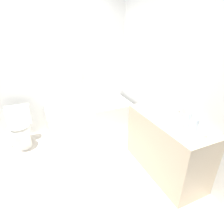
{
  "coord_description": "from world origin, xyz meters",
  "views": [
    {
      "loc": [
        -0.23,
        -2.15,
        1.95
      ],
      "look_at": [
        0.79,
        0.19,
        0.75
      ],
      "focal_mm": 28.78,
      "sensor_mm": 36.0,
      "label": 1
    }
  ],
  "objects_px": {
    "bathtub": "(90,117)",
    "water_bottle_1": "(152,101)",
    "drinking_glass_0": "(182,124)",
    "sink_basin": "(167,116)",
    "sink_faucet": "(179,113)",
    "toilet": "(20,128)",
    "drinking_glass_3": "(203,136)",
    "water_bottle_2": "(188,121)",
    "drinking_glass_2": "(159,106)",
    "drinking_glass_1": "(147,102)",
    "toilet_paper_roll": "(9,145)",
    "water_bottle_0": "(195,127)"
  },
  "relations": [
    {
      "from": "drinking_glass_0",
      "to": "drinking_glass_1",
      "type": "bearing_deg",
      "value": 89.74
    },
    {
      "from": "drinking_glass_3",
      "to": "sink_faucet",
      "type": "bearing_deg",
      "value": 72.54
    },
    {
      "from": "drinking_glass_1",
      "to": "bathtub",
      "type": "bearing_deg",
      "value": 122.37
    },
    {
      "from": "drinking_glass_0",
      "to": "sink_basin",
      "type": "bearing_deg",
      "value": 89.64
    },
    {
      "from": "drinking_glass_1",
      "to": "toilet_paper_roll",
      "type": "xyz_separation_m",
      "value": [
        -2.17,
        0.98,
        -0.83
      ]
    },
    {
      "from": "toilet",
      "to": "drinking_glass_3",
      "type": "height_order",
      "value": "drinking_glass_3"
    },
    {
      "from": "water_bottle_1",
      "to": "drinking_glass_2",
      "type": "distance_m",
      "value": 0.12
    },
    {
      "from": "water_bottle_1",
      "to": "toilet_paper_roll",
      "type": "distance_m",
      "value": 2.6
    },
    {
      "from": "water_bottle_2",
      "to": "drinking_glass_0",
      "type": "bearing_deg",
      "value": 90.8
    },
    {
      "from": "sink_faucet",
      "to": "toilet_paper_roll",
      "type": "relative_size",
      "value": 1.11
    },
    {
      "from": "water_bottle_2",
      "to": "bathtub",
      "type": "bearing_deg",
      "value": 109.02
    },
    {
      "from": "sink_basin",
      "to": "water_bottle_0",
      "type": "height_order",
      "value": "water_bottle_0"
    },
    {
      "from": "drinking_glass_3",
      "to": "drinking_glass_2",
      "type": "bearing_deg",
      "value": 86.13
    },
    {
      "from": "water_bottle_2",
      "to": "drinking_glass_3",
      "type": "height_order",
      "value": "water_bottle_2"
    },
    {
      "from": "bathtub",
      "to": "sink_basin",
      "type": "relative_size",
      "value": 4.96
    },
    {
      "from": "sink_basin",
      "to": "water_bottle_2",
      "type": "bearing_deg",
      "value": -90.11
    },
    {
      "from": "drinking_glass_0",
      "to": "toilet_paper_roll",
      "type": "height_order",
      "value": "drinking_glass_0"
    },
    {
      "from": "water_bottle_1",
      "to": "sink_faucet",
      "type": "bearing_deg",
      "value": -65.43
    },
    {
      "from": "sink_basin",
      "to": "sink_faucet",
      "type": "xyz_separation_m",
      "value": [
        0.19,
        0.0,
        0.01
      ]
    },
    {
      "from": "sink_faucet",
      "to": "drinking_glass_2",
      "type": "relative_size",
      "value": 1.69
    },
    {
      "from": "bathtub",
      "to": "drinking_glass_2",
      "type": "height_order",
      "value": "bathtub"
    },
    {
      "from": "water_bottle_0",
      "to": "water_bottle_1",
      "type": "bearing_deg",
      "value": 88.15
    },
    {
      "from": "sink_faucet",
      "to": "drinking_glass_2",
      "type": "height_order",
      "value": "drinking_glass_2"
    },
    {
      "from": "water_bottle_2",
      "to": "sink_basin",
      "type": "bearing_deg",
      "value": 89.89
    },
    {
      "from": "sink_faucet",
      "to": "drinking_glass_0",
      "type": "distance_m",
      "value": 0.34
    },
    {
      "from": "toilet",
      "to": "sink_faucet",
      "type": "bearing_deg",
      "value": 55.81
    },
    {
      "from": "sink_basin",
      "to": "water_bottle_0",
      "type": "xyz_separation_m",
      "value": [
        -0.01,
        -0.46,
        0.08
      ]
    },
    {
      "from": "bathtub",
      "to": "sink_faucet",
      "type": "xyz_separation_m",
      "value": [
        0.83,
        -1.5,
        0.59
      ]
    },
    {
      "from": "bathtub",
      "to": "drinking_glass_1",
      "type": "bearing_deg",
      "value": -57.63
    },
    {
      "from": "toilet",
      "to": "drinking_glass_0",
      "type": "distance_m",
      "value": 2.63
    },
    {
      "from": "sink_faucet",
      "to": "water_bottle_1",
      "type": "distance_m",
      "value": 0.42
    },
    {
      "from": "sink_faucet",
      "to": "drinking_glass_1",
      "type": "bearing_deg",
      "value": 111.53
    },
    {
      "from": "drinking_glass_2",
      "to": "drinking_glass_3",
      "type": "xyz_separation_m",
      "value": [
        -0.06,
        -0.86,
        -0.01
      ]
    },
    {
      "from": "water_bottle_2",
      "to": "drinking_glass_2",
      "type": "relative_size",
      "value": 2.83
    },
    {
      "from": "toilet",
      "to": "water_bottle_1",
      "type": "relative_size",
      "value": 3.51
    },
    {
      "from": "bathtub",
      "to": "water_bottle_2",
      "type": "relative_size",
      "value": 6.53
    },
    {
      "from": "drinking_glass_1",
      "to": "drinking_glass_2",
      "type": "bearing_deg",
      "value": -70.48
    },
    {
      "from": "sink_faucet",
      "to": "drinking_glass_3",
      "type": "height_order",
      "value": "sink_faucet"
    },
    {
      "from": "bathtub",
      "to": "water_bottle_1",
      "type": "bearing_deg",
      "value": -59.51
    },
    {
      "from": "water_bottle_0",
      "to": "toilet_paper_roll",
      "type": "relative_size",
      "value": 1.62
    },
    {
      "from": "toilet",
      "to": "drinking_glass_2",
      "type": "height_order",
      "value": "drinking_glass_2"
    },
    {
      "from": "bathtub",
      "to": "sink_basin",
      "type": "distance_m",
      "value": 1.73
    },
    {
      "from": "drinking_glass_2",
      "to": "water_bottle_2",
      "type": "bearing_deg",
      "value": -96.6
    },
    {
      "from": "water_bottle_2",
      "to": "toilet_paper_roll",
      "type": "bearing_deg",
      "value": 140.02
    },
    {
      "from": "drinking_glass_0",
      "to": "toilet_paper_roll",
      "type": "relative_size",
      "value": 0.62
    },
    {
      "from": "sink_basin",
      "to": "toilet_paper_roll",
      "type": "distance_m",
      "value": 2.74
    },
    {
      "from": "water_bottle_0",
      "to": "drinking_glass_3",
      "type": "xyz_separation_m",
      "value": [
        0.02,
        -0.11,
        -0.06
      ]
    },
    {
      "from": "drinking_glass_0",
      "to": "toilet_paper_roll",
      "type": "xyz_separation_m",
      "value": [
        -2.17,
        1.74,
        -0.83
      ]
    },
    {
      "from": "drinking_glass_3",
      "to": "toilet_paper_roll",
      "type": "relative_size",
      "value": 0.58
    },
    {
      "from": "toilet",
      "to": "drinking_glass_3",
      "type": "relative_size",
      "value": 9.21
    }
  ]
}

